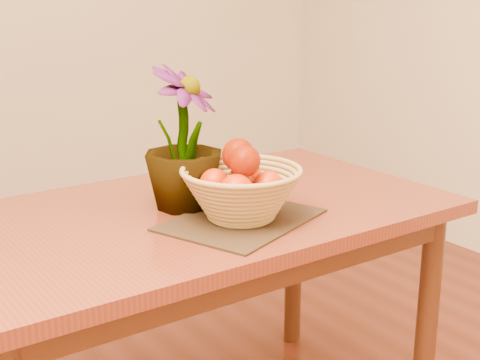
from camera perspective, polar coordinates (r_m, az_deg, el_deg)
table at (r=1.87m, az=-3.73°, el=-4.95°), size 1.40×0.80×0.75m
placemat at (r=1.74m, az=0.11°, el=-3.41°), size 0.47×0.42×0.01m
wicker_basket at (r=1.72m, az=0.11°, el=-1.31°), size 0.32×0.32×0.13m
orange_pile at (r=1.70m, az=0.10°, el=0.73°), size 0.18×0.18×0.15m
potted_plant at (r=1.80m, az=-4.84°, el=3.54°), size 0.31×0.31×0.39m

